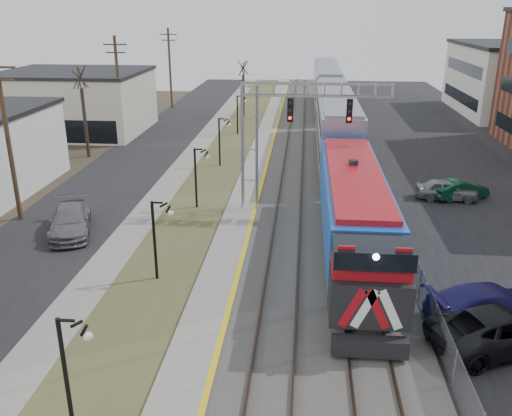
# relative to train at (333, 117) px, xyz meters

# --- Properties ---
(street_west) EXTENTS (7.00, 120.00, 0.04)m
(street_west) POSITION_rel_train_xyz_m (-17.00, -10.16, -2.86)
(street_west) COLOR black
(street_west) RESTS_ON ground
(sidewalk) EXTENTS (2.00, 120.00, 0.08)m
(sidewalk) POSITION_rel_train_xyz_m (-12.50, -10.16, -2.84)
(sidewalk) COLOR gray
(sidewalk) RESTS_ON ground
(grass_median) EXTENTS (4.00, 120.00, 0.06)m
(grass_median) POSITION_rel_train_xyz_m (-9.50, -10.16, -2.85)
(grass_median) COLOR #4A4E29
(grass_median) RESTS_ON ground
(platform) EXTENTS (2.00, 120.00, 0.24)m
(platform) POSITION_rel_train_xyz_m (-6.50, -10.16, -2.76)
(platform) COLOR gray
(platform) RESTS_ON ground
(ballast_bed) EXTENTS (8.00, 120.00, 0.20)m
(ballast_bed) POSITION_rel_train_xyz_m (-1.50, -10.16, -2.78)
(ballast_bed) COLOR #595651
(ballast_bed) RESTS_ON ground
(parking_lot) EXTENTS (16.00, 120.00, 0.04)m
(parking_lot) POSITION_rel_train_xyz_m (10.50, -10.16, -2.86)
(parking_lot) COLOR black
(parking_lot) RESTS_ON ground
(platform_edge) EXTENTS (0.24, 120.00, 0.01)m
(platform_edge) POSITION_rel_train_xyz_m (-5.62, -10.16, -2.64)
(platform_edge) COLOR gold
(platform_edge) RESTS_ON platform
(track_near) EXTENTS (1.58, 120.00, 0.15)m
(track_near) POSITION_rel_train_xyz_m (-3.50, -10.16, -2.61)
(track_near) COLOR #2D2119
(track_near) RESTS_ON ballast_bed
(track_far) EXTENTS (1.58, 120.00, 0.15)m
(track_far) POSITION_rel_train_xyz_m (-0.00, -10.16, -2.61)
(track_far) COLOR #2D2119
(track_far) RESTS_ON ballast_bed
(train) EXTENTS (3.00, 63.05, 5.33)m
(train) POSITION_rel_train_xyz_m (0.00, 0.00, 0.00)
(train) COLOR blue
(train) RESTS_ON ground
(signal_gantry) EXTENTS (9.00, 1.07, 8.15)m
(signal_gantry) POSITION_rel_train_xyz_m (-4.28, -17.17, 2.70)
(signal_gantry) COLOR gray
(signal_gantry) RESTS_ON ground
(lampposts) EXTENTS (0.14, 62.14, 4.00)m
(lampposts) POSITION_rel_train_xyz_m (-9.50, -26.88, -0.88)
(lampposts) COLOR black
(lampposts) RESTS_ON ground
(utility_poles) EXTENTS (0.28, 80.28, 10.00)m
(utility_poles) POSITION_rel_train_xyz_m (-20.00, -20.16, 2.12)
(utility_poles) COLOR #4C3823
(utility_poles) RESTS_ON ground
(fence) EXTENTS (0.04, 120.00, 1.60)m
(fence) POSITION_rel_train_xyz_m (2.70, -10.16, -2.08)
(fence) COLOR gray
(fence) RESTS_ON ground
(bare_trees) EXTENTS (12.30, 42.30, 5.95)m
(bare_trees) POSITION_rel_train_xyz_m (-18.16, -6.25, -0.18)
(bare_trees) COLOR #382D23
(bare_trees) RESTS_ON ground
(car_lot_c) EXTENTS (6.32, 4.56, 1.60)m
(car_lot_c) POSITION_rel_train_xyz_m (5.15, -31.47, -2.08)
(car_lot_c) COLOR black
(car_lot_c) RESTS_ON ground
(car_lot_d) EXTENTS (5.95, 3.54, 1.62)m
(car_lot_d) POSITION_rel_train_xyz_m (5.34, -29.72, -2.07)
(car_lot_d) COLOR navy
(car_lot_d) RESTS_ON ground
(car_lot_e) EXTENTS (4.22, 1.99, 1.39)m
(car_lot_e) POSITION_rel_train_xyz_m (7.15, -14.10, -2.19)
(car_lot_e) COLOR gray
(car_lot_e) RESTS_ON ground
(car_lot_f) EXTENTS (4.18, 2.78, 1.30)m
(car_lot_f) POSITION_rel_train_xyz_m (8.08, -13.83, -2.23)
(car_lot_f) COLOR #0B3B20
(car_lot_f) RESTS_ON ground
(car_street_b) EXTENTS (3.77, 5.72, 1.54)m
(car_street_b) POSITION_rel_train_xyz_m (-15.94, -22.07, -2.11)
(car_street_b) COLOR slate
(car_street_b) RESTS_ON ground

